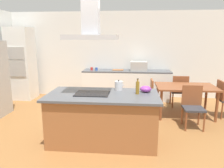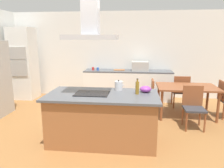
# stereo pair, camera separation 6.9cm
# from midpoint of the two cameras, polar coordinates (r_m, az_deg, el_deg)

# --- Properties ---
(ground) EXTENTS (16.00, 16.00, 0.00)m
(ground) POSITION_cam_midpoint_polar(r_m,az_deg,el_deg) (5.50, -0.61, -7.78)
(ground) COLOR #936033
(wall_back) EXTENTS (7.20, 0.10, 2.70)m
(wall_back) POSITION_cam_midpoint_polar(r_m,az_deg,el_deg) (6.94, 0.89, 7.79)
(wall_back) COLOR white
(wall_back) RESTS_ON ground
(kitchen_island) EXTENTS (1.99, 1.03, 0.90)m
(kitchen_island) POSITION_cam_midpoint_polar(r_m,az_deg,el_deg) (3.95, -2.92, -8.97)
(kitchen_island) COLOR #995B33
(kitchen_island) RESTS_ON ground
(cooktop) EXTENTS (0.60, 0.44, 0.01)m
(cooktop) POSITION_cam_midpoint_polar(r_m,az_deg,el_deg) (3.84, -5.79, -2.53)
(cooktop) COLOR black
(cooktop) RESTS_ON kitchen_island
(tea_kettle) EXTENTS (0.20, 0.15, 0.19)m
(tea_kettle) POSITION_cam_midpoint_polar(r_m,az_deg,el_deg) (4.10, 1.33, -0.42)
(tea_kettle) COLOR silver
(tea_kettle) RESTS_ON kitchen_island
(olive_oil_bottle) EXTENTS (0.06, 0.06, 0.28)m
(olive_oil_bottle) POSITION_cam_midpoint_polar(r_m,az_deg,el_deg) (3.81, 6.32, -0.93)
(olive_oil_bottle) COLOR olive
(olive_oil_bottle) RESTS_ON kitchen_island
(mixing_bowl) EXTENTS (0.21, 0.21, 0.11)m
(mixing_bowl) POSITION_cam_midpoint_polar(r_m,az_deg,el_deg) (3.98, 8.49, -1.32)
(mixing_bowl) COLOR purple
(mixing_bowl) RESTS_ON kitchen_island
(back_counter) EXTENTS (2.69, 0.62, 0.90)m
(back_counter) POSITION_cam_midpoint_polar(r_m,az_deg,el_deg) (6.68, 3.56, -0.20)
(back_counter) COLOR white
(back_counter) RESTS_ON ground
(countertop_microwave) EXTENTS (0.50, 0.38, 0.28)m
(countertop_microwave) POSITION_cam_midpoint_polar(r_m,az_deg,el_deg) (6.58, 6.85, 4.76)
(countertop_microwave) COLOR #B2AFAA
(countertop_microwave) RESTS_ON back_counter
(coffee_mug_red) EXTENTS (0.08, 0.08, 0.09)m
(coffee_mug_red) POSITION_cam_midpoint_polar(r_m,az_deg,el_deg) (6.70, -5.74, 4.09)
(coffee_mug_red) COLOR red
(coffee_mug_red) RESTS_ON back_counter
(coffee_mug_blue) EXTENTS (0.08, 0.08, 0.09)m
(coffee_mug_blue) POSITION_cam_midpoint_polar(r_m,az_deg,el_deg) (6.62, -4.49, 4.02)
(coffee_mug_blue) COLOR #2D56B2
(coffee_mug_blue) RESTS_ON back_counter
(cutting_board) EXTENTS (0.34, 0.24, 0.02)m
(cutting_board) POSITION_cam_midpoint_polar(r_m,az_deg,el_deg) (6.66, 1.31, 3.80)
(cutting_board) COLOR #995B33
(cutting_board) RESTS_ON back_counter
(wall_oven_stack) EXTENTS (0.70, 0.66, 2.20)m
(wall_oven_stack) POSITION_cam_midpoint_polar(r_m,az_deg,el_deg) (7.22, -23.24, 5.00)
(wall_oven_stack) COLOR white
(wall_oven_stack) RESTS_ON ground
(dining_table) EXTENTS (1.40, 0.90, 0.75)m
(dining_table) POSITION_cam_midpoint_polar(r_m,az_deg,el_deg) (5.44, 18.74, -1.35)
(dining_table) COLOR brown
(dining_table) RESTS_ON ground
(chair_facing_island) EXTENTS (0.42, 0.42, 0.89)m
(chair_facing_island) POSITION_cam_midpoint_polar(r_m,az_deg,el_deg) (4.86, 20.37, -4.99)
(chair_facing_island) COLOR #333338
(chair_facing_island) RESTS_ON ground
(chair_at_right_end) EXTENTS (0.42, 0.42, 0.89)m
(chair_at_right_end) POSITION_cam_midpoint_polar(r_m,az_deg,el_deg) (5.76, 27.53, -3.00)
(chair_at_right_end) COLOR #333338
(chair_at_right_end) RESTS_ON ground
(chair_facing_back_wall) EXTENTS (0.42, 0.42, 0.89)m
(chair_facing_back_wall) POSITION_cam_midpoint_polar(r_m,az_deg,el_deg) (6.11, 17.24, -1.35)
(chair_facing_back_wall) COLOR #333338
(chair_facing_back_wall) RESTS_ON ground
(chair_at_left_end) EXTENTS (0.42, 0.42, 0.89)m
(chair_at_left_end) POSITION_cam_midpoint_polar(r_m,az_deg,el_deg) (5.34, 9.02, -2.84)
(chair_at_left_end) COLOR #333338
(chair_at_left_end) RESTS_ON ground
(range_hood) EXTENTS (0.90, 0.55, 0.78)m
(range_hood) POSITION_cam_midpoint_polar(r_m,az_deg,el_deg) (3.73, -6.19, 15.56)
(range_hood) COLOR #ADADB2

